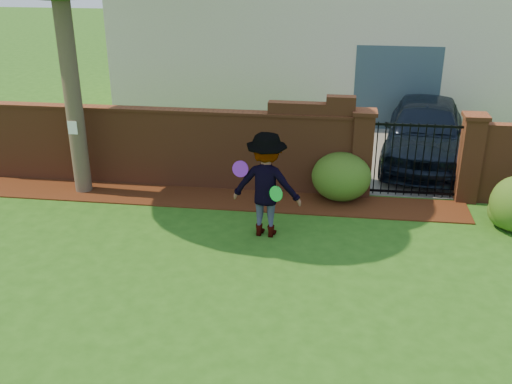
# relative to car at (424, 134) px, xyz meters

# --- Properties ---
(ground) EXTENTS (80.00, 80.00, 0.01)m
(ground) POSITION_rel_car_xyz_m (-3.95, -6.04, -0.80)
(ground) COLOR #235314
(ground) RESTS_ON ground
(mulch_bed) EXTENTS (11.10, 1.08, 0.03)m
(mulch_bed) POSITION_rel_car_xyz_m (-4.90, -2.70, -0.78)
(mulch_bed) COLOR #39180A
(mulch_bed) RESTS_ON ground
(brick_wall) EXTENTS (8.70, 0.31, 2.16)m
(brick_wall) POSITION_rel_car_xyz_m (-5.96, -2.04, 0.13)
(brick_wall) COLOR brown
(brick_wall) RESTS_ON ground
(pillar_left) EXTENTS (0.50, 0.50, 1.88)m
(pillar_left) POSITION_rel_car_xyz_m (-1.55, -2.04, 0.16)
(pillar_left) COLOR brown
(pillar_left) RESTS_ON ground
(pillar_right) EXTENTS (0.50, 0.50, 1.88)m
(pillar_right) POSITION_rel_car_xyz_m (0.65, -2.04, 0.16)
(pillar_right) COLOR brown
(pillar_right) RESTS_ON ground
(iron_gate) EXTENTS (1.78, 0.03, 1.60)m
(iron_gate) POSITION_rel_car_xyz_m (-0.45, -2.04, 0.06)
(iron_gate) COLOR black
(iron_gate) RESTS_ON ground
(driveway) EXTENTS (3.20, 8.00, 0.01)m
(driveway) POSITION_rel_car_xyz_m (-0.45, 1.96, -0.79)
(driveway) COLOR slate
(driveway) RESTS_ON ground
(house) EXTENTS (12.40, 6.40, 6.30)m
(house) POSITION_rel_car_xyz_m (-2.94, 5.96, 2.37)
(house) COLOR beige
(house) RESTS_ON ground
(car) EXTENTS (2.57, 4.89, 1.59)m
(car) POSITION_rel_car_xyz_m (0.00, 0.00, 0.00)
(car) COLOR black
(car) RESTS_ON ground
(paper_notice) EXTENTS (0.20, 0.01, 0.28)m
(paper_notice) POSITION_rel_car_xyz_m (-7.55, -2.83, 0.71)
(paper_notice) COLOR white
(paper_notice) RESTS_ON tree
(shrub_left) EXTENTS (1.25, 1.25, 1.02)m
(shrub_left) POSITION_rel_car_xyz_m (-1.95, -2.32, -0.28)
(shrub_left) COLOR #265318
(shrub_left) RESTS_ON ground
(shrub_right) EXTENTS (0.77, 0.77, 0.69)m
(shrub_right) POSITION_rel_car_xyz_m (1.21, -3.27, -0.45)
(shrub_right) COLOR #265318
(shrub_right) RESTS_ON ground
(man) EXTENTS (1.36, 0.88, 1.98)m
(man) POSITION_rel_car_xyz_m (-3.34, -4.18, 0.20)
(man) COLOR gray
(man) RESTS_ON ground
(frisbee_purple) EXTENTS (0.31, 0.13, 0.30)m
(frisbee_purple) POSITION_rel_car_xyz_m (-3.78, -4.26, 0.53)
(frisbee_purple) COLOR purple
(frisbee_purple) RESTS_ON man
(frisbee_green) EXTENTS (0.27, 0.21, 0.28)m
(frisbee_green) POSITION_rel_car_xyz_m (-3.11, -4.51, 0.19)
(frisbee_green) COLOR green
(frisbee_green) RESTS_ON man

